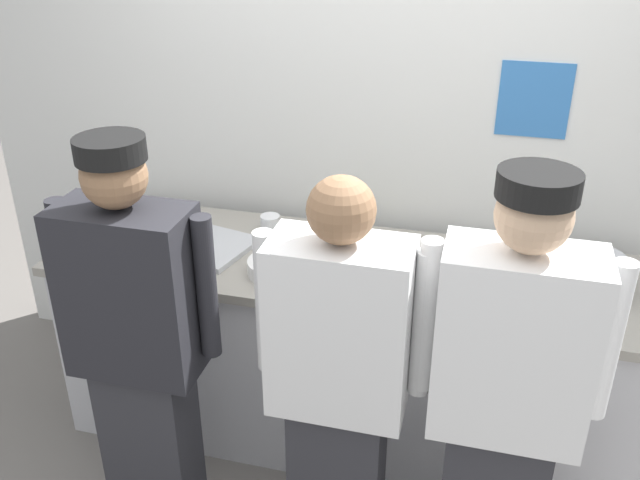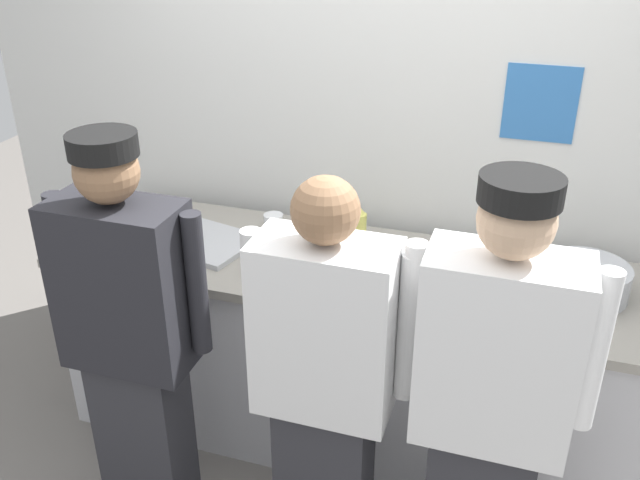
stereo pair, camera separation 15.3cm
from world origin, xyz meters
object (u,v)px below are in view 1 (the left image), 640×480
(chef_near_left, at_px, (138,344))
(mixing_bowl_steel, at_px, (584,272))
(squeeze_bottle_primary, at_px, (357,225))
(chefs_knife, at_px, (398,274))
(chef_center, at_px, (339,386))
(ramekin_green_sauce, at_px, (526,291))
(sheet_tray, at_px, (191,242))
(ramekin_orange_sauce, at_px, (332,275))
(ramekin_red_sauce, at_px, (505,268))
(chef_far_right, at_px, (505,402))
(plate_stack_front, at_px, (276,267))
(deli_cup, at_px, (270,224))

(chef_near_left, distance_m, mixing_bowl_steel, 1.72)
(squeeze_bottle_primary, relative_size, chefs_knife, 0.64)
(chef_center, distance_m, ramekin_green_sauce, 0.87)
(sheet_tray, bearing_deg, mixing_bowl_steel, 1.94)
(squeeze_bottle_primary, xyz_separation_m, chefs_knife, (0.22, -0.26, -0.08))
(mixing_bowl_steel, distance_m, chefs_knife, 0.73)
(squeeze_bottle_primary, relative_size, ramekin_green_sauce, 1.93)
(squeeze_bottle_primary, bearing_deg, mixing_bowl_steel, -9.29)
(chef_center, distance_m, ramekin_orange_sauce, 0.59)
(sheet_tray, bearing_deg, ramekin_green_sauce, -3.25)
(squeeze_bottle_primary, distance_m, ramekin_red_sauce, 0.66)
(chef_near_left, xyz_separation_m, ramekin_red_sauce, (1.24, 0.80, 0.05))
(ramekin_red_sauce, bearing_deg, chef_far_right, -88.33)
(sheet_tray, bearing_deg, squeeze_bottle_primary, 16.55)
(chef_near_left, relative_size, plate_stack_front, 7.07)
(plate_stack_front, height_order, squeeze_bottle_primary, squeeze_bottle_primary)
(chef_center, height_order, mixing_bowl_steel, chef_center)
(mixing_bowl_steel, bearing_deg, deli_cup, 173.59)
(chef_near_left, xyz_separation_m, chef_center, (0.73, -0.00, -0.04))
(plate_stack_front, xyz_separation_m, squeeze_bottle_primary, (0.26, 0.36, 0.05))
(mixing_bowl_steel, relative_size, ramekin_orange_sauce, 3.52)
(squeeze_bottle_primary, xyz_separation_m, ramekin_orange_sauce, (-0.03, -0.36, -0.06))
(sheet_tray, xyz_separation_m, ramekin_red_sauce, (1.35, 0.09, 0.01))
(mixing_bowl_steel, height_order, ramekin_green_sauce, mixing_bowl_steel)
(chef_near_left, bearing_deg, chef_far_right, -0.13)
(chef_near_left, relative_size, ramekin_green_sauce, 18.05)
(plate_stack_front, height_order, sheet_tray, plate_stack_front)
(sheet_tray, bearing_deg, chef_far_right, -27.42)
(chef_near_left, distance_m, chef_center, 0.73)
(plate_stack_front, distance_m, ramekin_orange_sauce, 0.24)
(plate_stack_front, relative_size, squeeze_bottle_primary, 1.32)
(sheet_tray, xyz_separation_m, deli_cup, (0.30, 0.21, 0.03))
(ramekin_green_sauce, relative_size, ramekin_red_sauce, 0.96)
(ramekin_green_sauce, bearing_deg, deli_cup, 165.67)
(sheet_tray, relative_size, squeeze_bottle_primary, 3.05)
(ramekin_orange_sauce, bearing_deg, ramekin_green_sauce, 5.13)
(ramekin_orange_sauce, distance_m, ramekin_red_sauce, 0.71)
(mixing_bowl_steel, xyz_separation_m, sheet_tray, (-1.65, -0.06, -0.05))
(chef_center, bearing_deg, mixing_bowl_steel, 43.53)
(mixing_bowl_steel, xyz_separation_m, squeeze_bottle_primary, (-0.94, 0.15, 0.02))
(sheet_tray, height_order, ramekin_red_sauce, ramekin_red_sauce)
(ramekin_green_sauce, height_order, ramekin_orange_sauce, ramekin_orange_sauce)
(squeeze_bottle_primary, distance_m, deli_cup, 0.41)
(chef_near_left, distance_m, chef_far_right, 1.26)
(ramekin_red_sauce, bearing_deg, deli_cup, 173.53)
(deli_cup, bearing_deg, mixing_bowl_steel, -6.41)
(sheet_tray, xyz_separation_m, ramekin_green_sauce, (1.43, -0.08, 0.01))
(chef_far_right, bearing_deg, plate_stack_front, 148.91)
(ramekin_orange_sauce, bearing_deg, chef_center, -74.00)
(ramekin_green_sauce, relative_size, deli_cup, 1.01)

